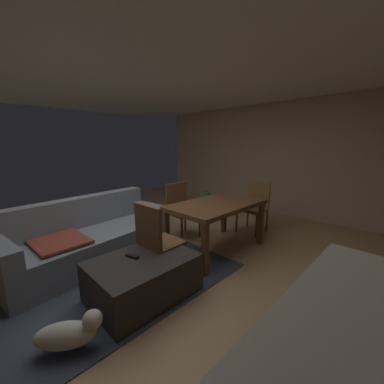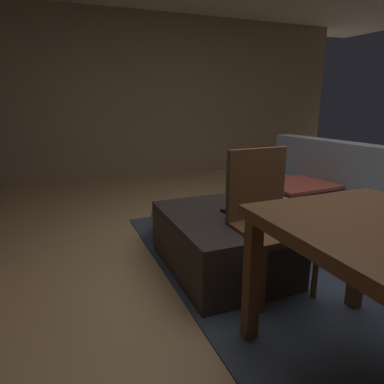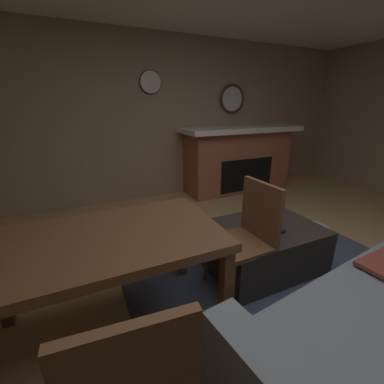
# 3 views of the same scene
# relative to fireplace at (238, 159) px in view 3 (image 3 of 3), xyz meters

# --- Properties ---
(floor) EXTENTS (9.03, 9.03, 0.00)m
(floor) POSITION_rel_fireplace_xyz_m (1.43, 2.70, -0.58)
(floor) COLOR tan
(wall_back_fireplace_side) EXTENTS (7.93, 0.12, 2.53)m
(wall_back_fireplace_side) POSITION_rel_fireplace_xyz_m (1.43, -0.38, 0.69)
(wall_back_fireplace_side) COLOR #9E846B
(wall_back_fireplace_side) RESTS_ON ground
(area_rug) EXTENTS (2.60, 2.00, 0.01)m
(area_rug) POSITION_rel_fireplace_xyz_m (1.15, 2.68, -0.57)
(area_rug) COLOR #3D475B
(area_rug) RESTS_ON ground
(fireplace) EXTENTS (2.12, 0.76, 1.15)m
(fireplace) POSITION_rel_fireplace_xyz_m (0.00, 0.00, 0.00)
(fireplace) COLOR #9E5642
(fireplace) RESTS_ON ground
(round_wall_mirror) EXTENTS (0.50, 0.05, 0.50)m
(round_wall_mirror) POSITION_rel_fireplace_xyz_m (0.00, -0.29, 1.02)
(round_wall_mirror) COLOR #4C331E
(ottoman_coffee_table) EXTENTS (1.04, 0.76, 0.43)m
(ottoman_coffee_table) POSITION_rel_fireplace_xyz_m (1.15, 2.10, -0.36)
(ottoman_coffee_table) COLOR #2D2826
(ottoman_coffee_table) RESTS_ON ground
(tv_remote) EXTENTS (0.09, 0.17, 0.02)m
(tv_remote) POSITION_rel_fireplace_xyz_m (1.09, 2.20, -0.14)
(tv_remote) COLOR black
(tv_remote) RESTS_ON ottoman_coffee_table
(dining_table) EXTENTS (1.49, 0.86, 0.74)m
(dining_table) POSITION_rel_fireplace_xyz_m (2.58, 2.26, 0.08)
(dining_table) COLOR brown
(dining_table) RESTS_ON ground
(dining_chair_west) EXTENTS (0.46, 0.46, 0.93)m
(dining_chair_west) POSITION_rel_fireplace_xyz_m (1.44, 2.26, -0.05)
(dining_chair_west) COLOR brown
(dining_chair_west) RESTS_ON ground
(small_dog) EXTENTS (0.49, 0.43, 0.29)m
(small_dog) POSITION_rel_fireplace_xyz_m (0.35, 1.92, -0.41)
(small_dog) COLOR silver
(small_dog) RESTS_ON ground
(wall_clock) EXTENTS (0.34, 0.03, 0.34)m
(wall_clock) POSITION_rel_fireplace_xyz_m (1.47, -0.29, 1.25)
(wall_clock) COLOR silver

